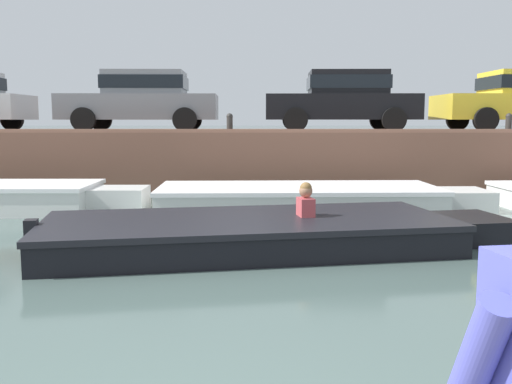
# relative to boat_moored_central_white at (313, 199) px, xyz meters

# --- Properties ---
(ground_plane) EXTENTS (400.00, 400.00, 0.00)m
(ground_plane) POSITION_rel_boat_moored_central_white_xyz_m (-1.53, -3.68, -0.25)
(ground_plane) COLOR #4C605B
(far_quay_wall) EXTENTS (60.00, 6.00, 1.51)m
(far_quay_wall) POSITION_rel_boat_moored_central_white_xyz_m (-1.53, 4.91, 0.51)
(far_quay_wall) COLOR brown
(far_quay_wall) RESTS_ON ground
(far_wall_coping) EXTENTS (60.00, 0.24, 0.08)m
(far_wall_coping) POSITION_rel_boat_moored_central_white_xyz_m (-1.53, 2.03, 1.30)
(far_wall_coping) COLOR brown
(far_wall_coping) RESTS_ON far_quay_wall
(boat_moored_central_white) EXTENTS (6.58, 2.29, 0.50)m
(boat_moored_central_white) POSITION_rel_boat_moored_central_white_xyz_m (0.00, 0.00, 0.00)
(boat_moored_central_white) COLOR white
(boat_moored_central_white) RESTS_ON ground
(motorboat_passing) EXTENTS (6.89, 3.24, 0.92)m
(motorboat_passing) POSITION_rel_boat_moored_central_white_xyz_m (-0.95, -3.32, -0.03)
(motorboat_passing) COLOR black
(motorboat_passing) RESTS_ON ground
(car_left_inner_grey) EXTENTS (4.06, 1.99, 1.54)m
(car_left_inner_grey) POSITION_rel_boat_moored_central_white_xyz_m (-4.06, 3.83, 2.11)
(car_left_inner_grey) COLOR slate
(car_left_inner_grey) RESTS_ON far_quay_wall
(car_centre_black) EXTENTS (3.95, 2.00, 1.54)m
(car_centre_black) POSITION_rel_boat_moored_central_white_xyz_m (1.18, 3.82, 2.11)
(car_centre_black) COLOR black
(car_centre_black) RESTS_ON far_quay_wall
(mooring_bollard_mid) EXTENTS (0.15, 0.15, 0.45)m
(mooring_bollard_mid) POSITION_rel_boat_moored_central_white_xyz_m (-1.71, 2.16, 1.50)
(mooring_bollard_mid) COLOR #2D2B28
(mooring_bollard_mid) RESTS_ON far_quay_wall
(mooring_bollard_east) EXTENTS (0.15, 0.15, 0.45)m
(mooring_bollard_east) POSITION_rel_boat_moored_central_white_xyz_m (4.80, 2.16, 1.50)
(mooring_bollard_east) COLOR #2D2B28
(mooring_bollard_east) RESTS_ON far_quay_wall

